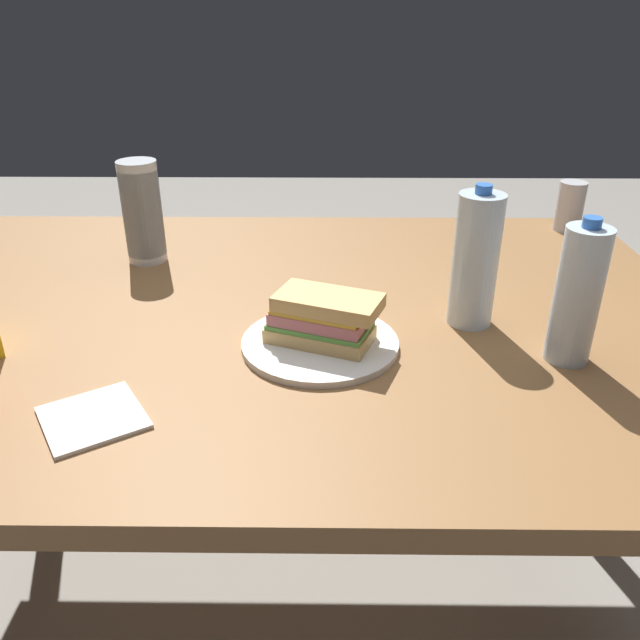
{
  "coord_description": "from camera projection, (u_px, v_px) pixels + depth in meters",
  "views": [
    {
      "loc": [
        0.1,
        -1.08,
        1.3
      ],
      "look_at": [
        0.09,
        -0.15,
        0.83
      ],
      "focal_mm": 35.69,
      "sensor_mm": 36.0,
      "label": 1
    }
  ],
  "objects": [
    {
      "name": "water_bottle_spare",
      "position": [
        475.0,
        260.0,
        1.1
      ],
      "size": [
        0.08,
        0.08,
        0.25
      ],
      "color": "silver",
      "rests_on": "dining_table"
    },
    {
      "name": "sandwich",
      "position": [
        323.0,
        318.0,
        1.05
      ],
      "size": [
        0.2,
        0.15,
        0.08
      ],
      "color": "#DBB26B",
      "rests_on": "paper_plate"
    },
    {
      "name": "paper_plate",
      "position": [
        320.0,
        343.0,
        1.07
      ],
      "size": [
        0.26,
        0.26,
        0.01
      ],
      "primitive_type": "cylinder",
      "color": "white",
      "rests_on": "dining_table"
    },
    {
      "name": "dining_table",
      "position": [
        276.0,
        347.0,
        1.24
      ],
      "size": [
        1.62,
        1.11,
        0.78
      ],
      "color": "olive",
      "rests_on": "ground_plane"
    },
    {
      "name": "plastic_cup_stack",
      "position": [
        142.0,
        212.0,
        1.37
      ],
      "size": [
        0.08,
        0.08,
        0.22
      ],
      "color": "silver",
      "rests_on": "dining_table"
    },
    {
      "name": "soda_can_silver",
      "position": [
        570.0,
        206.0,
        1.58
      ],
      "size": [
        0.07,
        0.07,
        0.12
      ],
      "primitive_type": "cylinder",
      "color": "silver",
      "rests_on": "dining_table"
    },
    {
      "name": "water_bottle_tall",
      "position": [
        577.0,
        295.0,
        0.98
      ],
      "size": [
        0.07,
        0.07,
        0.24
      ],
      "color": "silver",
      "rests_on": "dining_table"
    },
    {
      "name": "ground_plane",
      "position": [
        285.0,
        594.0,
        1.55
      ],
      "size": [
        8.0,
        8.0,
        0.0
      ],
      "primitive_type": "plane",
      "color": "gray"
    },
    {
      "name": "paper_napkin",
      "position": [
        93.0,
        418.0,
        0.88
      ],
      "size": [
        0.18,
        0.18,
        0.01
      ],
      "primitive_type": "cube",
      "rotation": [
        0.0,
        0.0,
        0.58
      ],
      "color": "white",
      "rests_on": "dining_table"
    }
  ]
}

